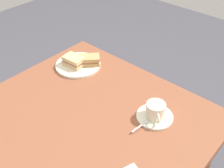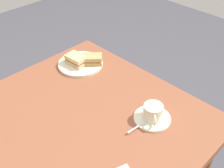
{
  "view_description": "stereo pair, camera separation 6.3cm",
  "coord_description": "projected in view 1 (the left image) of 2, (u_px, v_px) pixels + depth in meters",
  "views": [
    {
      "loc": [
        -0.66,
        0.59,
        1.61
      ],
      "look_at": [
        0.05,
        -0.21,
        0.78
      ],
      "focal_mm": 44.34,
      "sensor_mm": 36.0,
      "label": 1
    },
    {
      "loc": [
        -0.7,
        0.54,
        1.61
      ],
      "look_at": [
        0.05,
        -0.21,
        0.78
      ],
      "focal_mm": 44.34,
      "sensor_mm": 36.0,
      "label": 2
    }
  ],
  "objects": [
    {
      "name": "spoon",
      "position": [
        143.0,
        124.0,
        1.17
      ],
      "size": [
        0.02,
        0.1,
        0.01
      ],
      "color": "silver",
      "rests_on": "coffee_saucer"
    },
    {
      "name": "sandwich_plate",
      "position": [
        78.0,
        65.0,
        1.53
      ],
      "size": [
        0.25,
        0.25,
        0.01
      ],
      "primitive_type": "cylinder",
      "color": "beige",
      "rests_on": "dining_table"
    },
    {
      "name": "sandwich_back",
      "position": [
        86.0,
        60.0,
        1.51
      ],
      "size": [
        0.15,
        0.15,
        0.05
      ],
      "color": "tan",
      "rests_on": "sandwich_plate"
    },
    {
      "name": "dining_table",
      "position": [
        90.0,
        130.0,
        1.28
      ],
      "size": [
        1.02,
        0.89,
        0.75
      ],
      "color": "brown",
      "rests_on": "ground_plane"
    },
    {
      "name": "coffee_saucer",
      "position": [
        155.0,
        117.0,
        1.21
      ],
      "size": [
        0.16,
        0.16,
        0.01
      ],
      "primitive_type": "cylinder",
      "color": "beige",
      "rests_on": "dining_table"
    },
    {
      "name": "coffee_cup",
      "position": [
        156.0,
        110.0,
        1.19
      ],
      "size": [
        0.1,
        0.1,
        0.07
      ],
      "color": "beige",
      "rests_on": "coffee_saucer"
    },
    {
      "name": "sandwich_front",
      "position": [
        74.0,
        61.0,
        1.5
      ],
      "size": [
        0.12,
        0.08,
        0.05
      ],
      "color": "#DBB37C",
      "rests_on": "sandwich_plate"
    }
  ]
}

